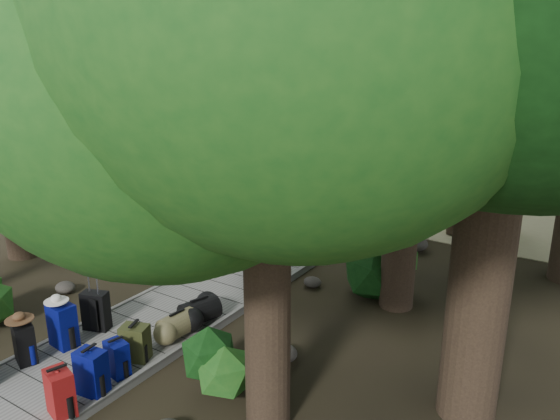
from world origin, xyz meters
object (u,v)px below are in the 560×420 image
Objects in this scene: duffel_right_khaki at (178,325)px; suitcase_on_boardwalk at (96,311)px; duffel_right_black at (200,311)px; kayak at (332,167)px; backpack_left_b at (24,341)px; backpack_right_d at (135,341)px; backpack_left_c at (62,323)px; backpack_right_b at (91,370)px; backpack_right_c at (117,357)px; backpack_right_a at (60,391)px; lone_suitcase_on_sand at (389,187)px; sun_lounger at (496,189)px.

duffel_right_khaki is 1.43m from suitcase_on_boardwalk.
duffel_right_black reaches higher than kayak.
backpack_left_b is 1.13× the size of backpack_right_d.
suitcase_on_boardwalk is (0.01, 0.63, -0.06)m from backpack_left_c.
backpack_left_c is 1.29× the size of backpack_right_d.
backpack_left_c is 0.64m from suitcase_on_boardwalk.
backpack_right_b is at bearing -70.15° from duffel_right_black.
suitcase_on_boardwalk is at bearing 147.05° from backpack_right_d.
backpack_right_c reaches higher than kayak.
suitcase_on_boardwalk is at bearing -121.88° from duffel_right_black.
backpack_right_a reaches higher than duffel_right_black.
backpack_right_b is (1.40, -0.57, -0.04)m from backpack_left_c.
backpack_right_b is 1.84m from suitcase_on_boardwalk.
duffel_right_khaki is at bearing -93.60° from kayak.
backpack_right_b reaches higher than backpack_right_c.
lone_suitcase_on_sand is at bearing 65.68° from suitcase_on_boardwalk.
lone_suitcase_on_sand is (0.85, 10.72, -0.09)m from suitcase_on_boardwalk.
backpack_right_d is at bearing 56.40° from backpack_left_b.
duffel_right_khaki is 13.07m from kayak.
backpack_right_b is at bearing -16.10° from backpack_left_c.
backpack_left_c is at bearing 150.49° from backpack_right_b.
backpack_right_b is 0.92m from backpack_right_d.
duffel_right_khaki is 10.18m from lone_suitcase_on_sand.
backpack_right_b reaches higher than duffel_right_khaki.
suitcase_on_boardwalk is at bearing 163.67° from backpack_right_c.
duffel_right_khaki is 0.56m from duffel_right_black.
kayak is (-3.81, 14.80, -0.30)m from backpack_right_a.
sun_lounger is at bearing 59.14° from backpack_right_d.
backpack_left_b is 14.51m from kayak.
suitcase_on_boardwalk is (-1.33, 0.72, 0.04)m from backpack_right_c.
backpack_right_b is at bearing -71.43° from backpack_right_c.
backpack_right_a reaches higher than backpack_right_c.
backpack_right_a is 1.43m from backpack_right_d.
backpack_left_c is at bearing -171.71° from backpack_right_c.
backpack_left_c reaches higher than backpack_right_d.
backpack_right_a is at bearing -70.12° from duffel_right_black.
backpack_right_d reaches higher than duffel_right_black.
sun_lounger is at bearing 80.10° from backpack_left_c.
sun_lounger is (2.45, 11.25, -0.01)m from duffel_right_black.
duffel_right_black is (1.39, 2.34, -0.14)m from backpack_left_b.
backpack_right_d is at bearing -89.77° from duffel_right_khaki.
duffel_right_khaki is (-0.03, 1.27, -0.09)m from backpack_right_c.
backpack_left_b is at bearing -114.25° from suitcase_on_boardwalk.
suitcase_on_boardwalk reaches higher than sun_lounger.
backpack_right_c reaches higher than lone_suitcase_on_sand.
kayak is at bearing 97.66° from backpack_right_b.
backpack_right_b is 1.77m from duffel_right_khaki.
sun_lounger reaches higher than duffel_right_black.
duffel_right_black is 1.00× the size of suitcase_on_boardwalk.
sun_lounger is (6.15, -0.73, 0.15)m from kayak.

